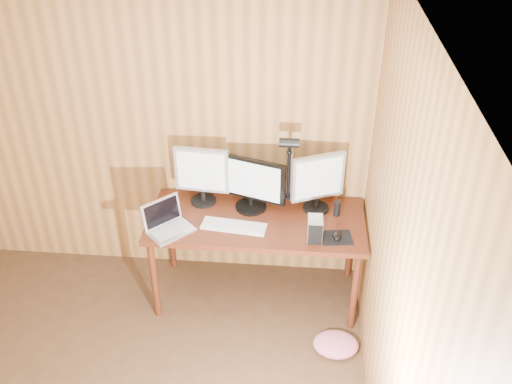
# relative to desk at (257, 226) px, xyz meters

# --- Properties ---
(room_shell) EXTENTS (4.00, 4.00, 4.00)m
(room_shell) POSITION_rel_desk_xyz_m (-0.93, -1.70, 0.62)
(room_shell) COLOR #4A301C
(room_shell) RESTS_ON ground
(desk) EXTENTS (1.60, 0.70, 0.75)m
(desk) POSITION_rel_desk_xyz_m (0.00, 0.00, 0.00)
(desk) COLOR #4C1F10
(desk) RESTS_ON floor
(monitor_center) EXTENTS (0.53, 0.24, 0.42)m
(monitor_center) POSITION_rel_desk_xyz_m (-0.06, 0.07, 0.34)
(monitor_center) COLOR black
(monitor_center) RESTS_ON desk
(monitor_left) EXTENTS (0.41, 0.20, 0.46)m
(monitor_left) POSITION_rel_desk_xyz_m (-0.43, 0.12, 0.37)
(monitor_left) COLOR black
(monitor_left) RESTS_ON desk
(monitor_right) EXTENTS (0.39, 0.20, 0.46)m
(monitor_right) POSITION_rel_desk_xyz_m (0.44, 0.10, 0.37)
(monitor_right) COLOR black
(monitor_right) RESTS_ON desk
(laptop) EXTENTS (0.38, 0.39, 0.22)m
(laptop) POSITION_rel_desk_xyz_m (-0.63, -0.26, 0.18)
(laptop) COLOR silver
(laptop) RESTS_ON desk
(keyboard) EXTENTS (0.48, 0.19, 0.02)m
(keyboard) POSITION_rel_desk_xyz_m (-0.15, -0.19, 0.13)
(keyboard) COLOR white
(keyboard) RESTS_ON desk
(mousepad) EXTENTS (0.24, 0.21, 0.00)m
(mousepad) POSITION_rel_desk_xyz_m (0.58, -0.25, 0.12)
(mousepad) COLOR black
(mousepad) RESTS_ON desk
(mouse) EXTENTS (0.07, 0.11, 0.04)m
(mouse) POSITION_rel_desk_xyz_m (0.58, -0.25, 0.14)
(mouse) COLOR black
(mouse) RESTS_ON mousepad
(hard_drive) EXTENTS (0.11, 0.15, 0.17)m
(hard_drive) POSITION_rel_desk_xyz_m (0.43, -0.27, 0.20)
(hard_drive) COLOR silver
(hard_drive) RESTS_ON desk
(phone) EXTENTS (0.07, 0.10, 0.01)m
(phone) POSITION_rel_desk_xyz_m (-0.17, -0.20, 0.13)
(phone) COLOR silver
(phone) RESTS_ON desk
(speaker) EXTENTS (0.05, 0.05, 0.12)m
(speaker) POSITION_rel_desk_xyz_m (0.59, 0.03, 0.18)
(speaker) COLOR black
(speaker) RESTS_ON desk
(desk_lamp) EXTENTS (0.14, 0.21, 0.63)m
(desk_lamp) POSITION_rel_desk_xyz_m (0.22, 0.16, 0.51)
(desk_lamp) COLOR black
(desk_lamp) RESTS_ON desk
(fabric_pile) EXTENTS (0.38, 0.33, 0.11)m
(fabric_pile) POSITION_rel_desk_xyz_m (0.62, -0.60, -0.58)
(fabric_pile) COLOR #D86882
(fabric_pile) RESTS_ON floor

